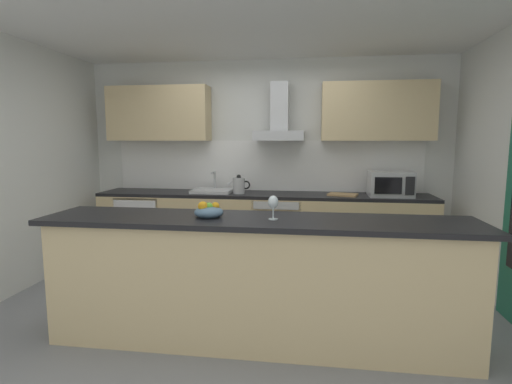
# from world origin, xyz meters

# --- Properties ---
(ground) EXTENTS (5.74, 4.46, 0.02)m
(ground) POSITION_xyz_m (0.00, 0.00, -0.01)
(ground) COLOR gray
(ceiling) EXTENTS (5.74, 4.46, 0.02)m
(ceiling) POSITION_xyz_m (0.00, 0.00, 2.61)
(ceiling) COLOR white
(wall_back) EXTENTS (5.74, 0.12, 2.60)m
(wall_back) POSITION_xyz_m (0.00, 1.79, 1.30)
(wall_back) COLOR silver
(wall_back) RESTS_ON ground
(backsplash_tile) EXTENTS (4.03, 0.02, 0.66)m
(backsplash_tile) POSITION_xyz_m (0.00, 1.72, 1.23)
(backsplash_tile) COLOR white
(counter_back) EXTENTS (4.17, 0.60, 0.90)m
(counter_back) POSITION_xyz_m (0.00, 1.41, 0.45)
(counter_back) COLOR #D1B784
(counter_back) RESTS_ON ground
(counter_island) EXTENTS (3.26, 0.64, 0.99)m
(counter_island) POSITION_xyz_m (0.21, -0.60, 0.50)
(counter_island) COLOR #D1B784
(counter_island) RESTS_ON ground
(upper_cabinets) EXTENTS (4.11, 0.32, 0.70)m
(upper_cabinets) POSITION_xyz_m (0.00, 1.56, 1.91)
(upper_cabinets) COLOR #D1B784
(oven) EXTENTS (0.60, 0.62, 0.80)m
(oven) POSITION_xyz_m (0.20, 1.38, 0.46)
(oven) COLOR slate
(oven) RESTS_ON ground
(refrigerator) EXTENTS (0.58, 0.60, 0.85)m
(refrigerator) POSITION_xyz_m (-1.56, 1.38, 0.43)
(refrigerator) COLOR white
(refrigerator) RESTS_ON ground
(microwave) EXTENTS (0.50, 0.38, 0.30)m
(microwave) POSITION_xyz_m (1.54, 1.36, 1.05)
(microwave) COLOR #B7BABC
(microwave) RESTS_ON counter_back
(sink) EXTENTS (0.50, 0.40, 0.26)m
(sink) POSITION_xyz_m (-0.64, 1.39, 0.93)
(sink) COLOR silver
(sink) RESTS_ON counter_back
(kettle) EXTENTS (0.29, 0.15, 0.24)m
(kettle) POSITION_xyz_m (-0.29, 1.35, 1.01)
(kettle) COLOR #B7BABC
(kettle) RESTS_ON counter_back
(range_hood) EXTENTS (0.62, 0.45, 0.72)m
(range_hood) POSITION_xyz_m (0.20, 1.51, 1.79)
(range_hood) COLOR #B7BABC
(wine_glass) EXTENTS (0.08, 0.08, 0.18)m
(wine_glass) POSITION_xyz_m (0.34, -0.63, 1.11)
(wine_glass) COLOR silver
(wine_glass) RESTS_ON counter_island
(fruit_bowl) EXTENTS (0.22, 0.22, 0.13)m
(fruit_bowl) POSITION_xyz_m (-0.16, -0.61, 1.03)
(fruit_bowl) COLOR slate
(fruit_bowl) RESTS_ON counter_island
(chopping_board) EXTENTS (0.39, 0.30, 0.02)m
(chopping_board) POSITION_xyz_m (0.99, 1.36, 0.91)
(chopping_board) COLOR tan
(chopping_board) RESTS_ON counter_back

